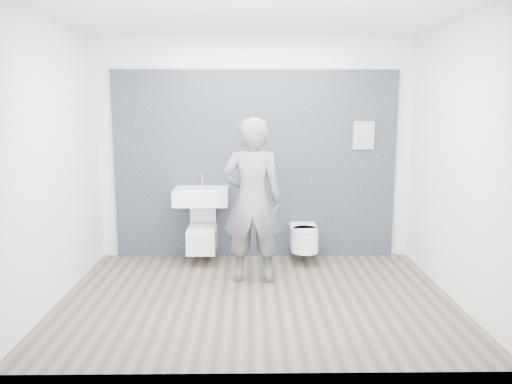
{
  "coord_description": "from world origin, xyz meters",
  "views": [
    {
      "loc": [
        -0.07,
        -4.9,
        1.93
      ],
      "look_at": [
        0.0,
        0.6,
        1.0
      ],
      "focal_mm": 35.0,
      "sensor_mm": 36.0,
      "label": 1
    }
  ],
  "objects_px": {
    "toilet_rounded": "(304,238)",
    "toilet_square": "(202,237)",
    "visitor": "(252,201)",
    "washbasin": "(201,196)"
  },
  "relations": [
    {
      "from": "toilet_rounded",
      "to": "washbasin",
      "type": "bearing_deg",
      "value": 178.54
    },
    {
      "from": "visitor",
      "to": "toilet_rounded",
      "type": "bearing_deg",
      "value": -132.35
    },
    {
      "from": "washbasin",
      "to": "toilet_square",
      "type": "xyz_separation_m",
      "value": [
        -0.0,
        0.0,
        -0.53
      ]
    },
    {
      "from": "toilet_square",
      "to": "visitor",
      "type": "bearing_deg",
      "value": -47.47
    },
    {
      "from": "toilet_rounded",
      "to": "toilet_square",
      "type": "bearing_deg",
      "value": 178.48
    },
    {
      "from": "toilet_square",
      "to": "visitor",
      "type": "relative_size",
      "value": 0.37
    },
    {
      "from": "washbasin",
      "to": "visitor",
      "type": "relative_size",
      "value": 0.36
    },
    {
      "from": "washbasin",
      "to": "visitor",
      "type": "bearing_deg",
      "value": -47.42
    },
    {
      "from": "toilet_rounded",
      "to": "visitor",
      "type": "relative_size",
      "value": 0.3
    },
    {
      "from": "toilet_rounded",
      "to": "visitor",
      "type": "distance_m",
      "value": 1.1
    }
  ]
}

